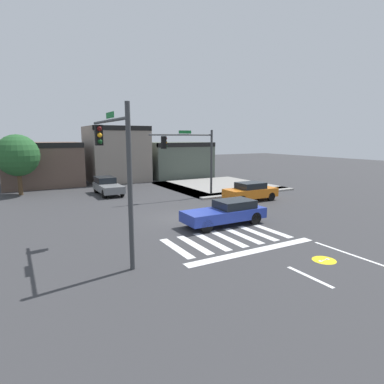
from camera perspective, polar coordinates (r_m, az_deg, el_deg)
The scene contains 11 objects.
ground_plane at distance 19.63m, azimuth -1.33°, elevation -4.74°, with size 120.00×120.00×0.00m, color #353538.
crosswalk_near at distance 15.95m, azimuth 6.35°, elevation -8.22°, with size 6.03×2.90×0.01m.
bike_detector_marking at distance 14.26m, azimuth 22.46°, elevation -11.15°, with size 0.95×0.95×0.01m.
curb_corner_northeast at distance 31.83m, azimuth 4.24°, elevation 0.98°, with size 10.00×10.60×0.15m.
storefront_row at distance 37.45m, azimuth -13.82°, elevation 5.79°, with size 22.69×6.87×6.10m.
traffic_signal_northeast at distance 25.83m, azimuth -0.29°, elevation 7.39°, with size 5.63×0.32×5.50m.
traffic_signal_southwest at distance 13.42m, azimuth -13.65°, elevation 6.35°, with size 0.32×5.14×6.14m.
car_gray at distance 28.78m, azimuth -14.83°, elevation 1.09°, with size 1.73×4.31×1.44m.
car_blue at distance 18.22m, azimuth 6.10°, elevation -3.62°, with size 4.79×1.77×1.37m.
car_orange at distance 25.33m, azimuth 10.37°, elevation 0.12°, with size 4.20×1.77×1.45m.
roadside_tree at distance 30.84m, azimuth -28.64°, elevation 5.72°, with size 3.52×3.52×5.16m.
Camera 1 is at (-8.89, -16.80, 4.91)m, focal length 29.95 mm.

